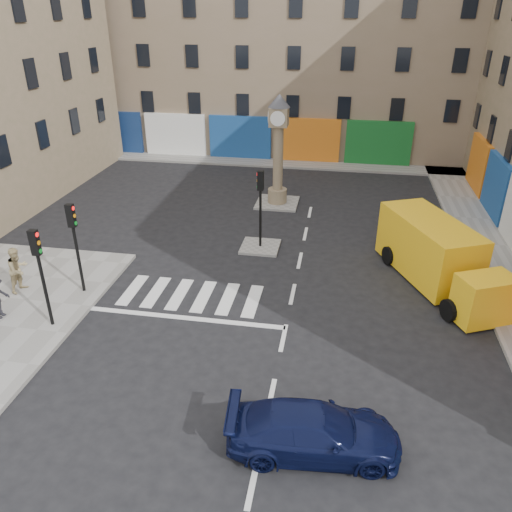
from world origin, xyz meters
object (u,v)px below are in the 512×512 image
(navy_sedan, at_px, (314,431))
(traffic_light_island, at_px, (260,197))
(clock_pillar, at_px, (278,144))
(yellow_van, at_px, (437,255))
(traffic_light_left_near, at_px, (39,263))
(traffic_light_left_far, at_px, (74,235))
(pedestrian_tan, at_px, (18,269))

(navy_sedan, bearing_deg, traffic_light_island, 10.34)
(clock_pillar, relative_size, yellow_van, 0.85)
(traffic_light_island, relative_size, clock_pillar, 0.61)
(traffic_light_left_near, distance_m, traffic_light_left_far, 2.40)
(clock_pillar, height_order, navy_sedan, clock_pillar)
(traffic_light_left_far, bearing_deg, pedestrian_tan, -170.99)
(traffic_light_left_near, height_order, pedestrian_tan, traffic_light_left_near)
(traffic_light_island, xyz_separation_m, yellow_van, (7.70, -1.98, -1.34))
(clock_pillar, bearing_deg, navy_sedan, -79.25)
(traffic_light_left_near, xyz_separation_m, yellow_van, (14.00, 5.82, -1.37))
(traffic_light_left_near, bearing_deg, traffic_light_left_far, 90.00)
(navy_sedan, bearing_deg, yellow_van, -29.61)
(traffic_light_left_far, relative_size, pedestrian_tan, 1.98)
(traffic_light_left_near, distance_m, traffic_light_island, 10.03)
(traffic_light_island, bearing_deg, traffic_light_left_near, -128.93)
(traffic_light_left_near, distance_m, navy_sedan, 10.62)
(clock_pillar, bearing_deg, yellow_van, -46.01)
(traffic_light_left_near, xyz_separation_m, traffic_light_island, (6.30, 7.80, -0.03))
(traffic_light_left_far, height_order, yellow_van, traffic_light_left_far)
(clock_pillar, relative_size, pedestrian_tan, 3.26)
(navy_sedan, relative_size, yellow_van, 0.63)
(traffic_light_left_far, distance_m, traffic_light_island, 8.30)
(traffic_light_left_near, relative_size, navy_sedan, 0.82)
(traffic_light_left_near, xyz_separation_m, navy_sedan, (9.67, -3.93, -1.97))
(navy_sedan, distance_m, pedestrian_tan, 13.51)
(traffic_light_left_far, xyz_separation_m, traffic_light_island, (6.30, 5.40, -0.03))
(clock_pillar, bearing_deg, traffic_light_left_far, -118.94)
(yellow_van, bearing_deg, pedestrian_tan, 168.56)
(yellow_van, bearing_deg, navy_sedan, -138.42)
(traffic_light_left_far, relative_size, clock_pillar, 0.61)
(traffic_light_left_near, relative_size, traffic_light_island, 1.00)
(traffic_light_left_far, bearing_deg, navy_sedan, -33.24)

